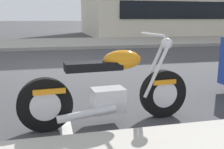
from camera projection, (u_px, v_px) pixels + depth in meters
name	position (u px, v px, depth m)	size (l,w,h in m)	color
ground_plane	(57.00, 69.00, 6.78)	(260.00, 260.00, 0.00)	#3D3D3F
parking_stall_stripe	(66.00, 121.00, 3.36)	(0.12, 2.20, 0.01)	silver
parked_motorcycle	(110.00, 90.00, 3.23)	(2.15, 0.62, 1.11)	black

